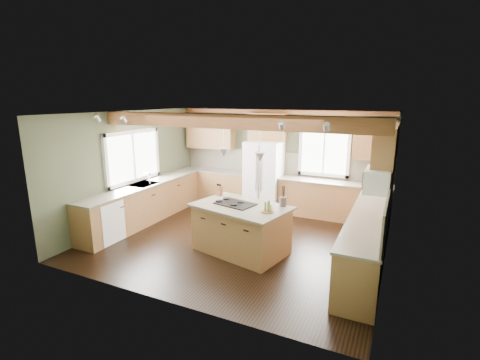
% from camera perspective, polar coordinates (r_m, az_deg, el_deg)
% --- Properties ---
extents(floor, '(5.60, 5.60, 0.00)m').
position_cam_1_polar(floor, '(7.36, -0.12, -9.73)').
color(floor, black).
rests_on(floor, ground).
extents(ceiling, '(5.60, 5.60, 0.00)m').
position_cam_1_polar(ceiling, '(6.78, -0.14, 10.94)').
color(ceiling, silver).
rests_on(ceiling, wall_back).
extents(wall_back, '(5.60, 0.00, 5.60)m').
position_cam_1_polar(wall_back, '(9.23, 6.57, 3.38)').
color(wall_back, '#495038').
rests_on(wall_back, ground).
extents(wall_left, '(0.00, 5.00, 5.00)m').
position_cam_1_polar(wall_left, '(8.51, -17.41, 2.01)').
color(wall_left, '#495038').
rests_on(wall_left, ground).
extents(wall_right, '(0.00, 5.00, 5.00)m').
position_cam_1_polar(wall_right, '(6.31, 23.49, -2.32)').
color(wall_right, '#495038').
rests_on(wall_right, ground).
extents(ceiling_beam, '(5.55, 0.26, 0.26)m').
position_cam_1_polar(ceiling_beam, '(6.34, -2.08, 9.59)').
color(ceiling_beam, '#562B18').
rests_on(ceiling_beam, ceiling).
extents(soffit_trim, '(5.55, 0.20, 0.10)m').
position_cam_1_polar(soffit_trim, '(9.00, 6.58, 11.07)').
color(soffit_trim, '#562B18').
rests_on(soffit_trim, ceiling).
extents(backsplash_back, '(5.58, 0.03, 0.58)m').
position_cam_1_polar(backsplash_back, '(9.23, 6.53, 2.81)').
color(backsplash_back, brown).
rests_on(backsplash_back, wall_back).
extents(backsplash_right, '(0.03, 3.70, 0.58)m').
position_cam_1_polar(backsplash_right, '(6.39, 23.30, -2.97)').
color(backsplash_right, brown).
rests_on(backsplash_right, wall_right).
extents(base_cab_back_left, '(2.02, 0.60, 0.88)m').
position_cam_1_polar(base_cab_back_left, '(9.86, -4.02, -1.04)').
color(base_cab_back_left, brown).
rests_on(base_cab_back_left, floor).
extents(counter_back_left, '(2.06, 0.64, 0.04)m').
position_cam_1_polar(counter_back_left, '(9.75, -4.07, 1.58)').
color(counter_back_left, '#484134').
rests_on(counter_back_left, base_cab_back_left).
extents(base_cab_back_right, '(2.62, 0.60, 0.88)m').
position_cam_1_polar(base_cab_back_right, '(8.78, 15.03, -3.29)').
color(base_cab_back_right, brown).
rests_on(base_cab_back_right, floor).
extents(counter_back_right, '(2.66, 0.64, 0.04)m').
position_cam_1_polar(counter_back_right, '(8.66, 15.21, -0.37)').
color(counter_back_right, '#484134').
rests_on(counter_back_right, base_cab_back_right).
extents(base_cab_left, '(0.60, 3.70, 0.88)m').
position_cam_1_polar(base_cab_left, '(8.56, -15.30, -3.74)').
color(base_cab_left, brown).
rests_on(base_cab_left, floor).
extents(counter_left, '(0.64, 3.74, 0.04)m').
position_cam_1_polar(counter_left, '(8.44, -15.49, -0.75)').
color(counter_left, '#484134').
rests_on(counter_left, base_cab_left).
extents(base_cab_right, '(0.60, 3.70, 0.88)m').
position_cam_1_polar(base_cab_right, '(6.64, 20.21, -9.12)').
color(base_cab_right, brown).
rests_on(base_cab_right, floor).
extents(counter_right, '(0.64, 3.74, 0.04)m').
position_cam_1_polar(counter_right, '(6.49, 20.53, -5.35)').
color(counter_right, '#484134').
rests_on(counter_right, base_cab_right).
extents(upper_cab_back_left, '(1.40, 0.35, 0.90)m').
position_cam_1_polar(upper_cab_back_left, '(9.80, -4.84, 7.83)').
color(upper_cab_back_left, brown).
rests_on(upper_cab_back_left, wall_back).
extents(upper_cab_over_fridge, '(0.96, 0.35, 0.70)m').
position_cam_1_polar(upper_cab_over_fridge, '(9.06, 4.54, 8.66)').
color(upper_cab_over_fridge, brown).
rests_on(upper_cab_over_fridge, wall_back).
extents(upper_cab_right, '(0.35, 2.20, 0.90)m').
position_cam_1_polar(upper_cab_right, '(7.08, 22.87, 4.72)').
color(upper_cab_right, brown).
rests_on(upper_cab_right, wall_right).
extents(upper_cab_back_corner, '(0.90, 0.35, 0.90)m').
position_cam_1_polar(upper_cab_back_corner, '(8.51, 21.19, 6.15)').
color(upper_cab_back_corner, brown).
rests_on(upper_cab_back_corner, wall_back).
extents(window_left, '(0.04, 1.60, 1.05)m').
position_cam_1_polar(window_left, '(8.49, -17.20, 3.71)').
color(window_left, white).
rests_on(window_left, wall_left).
extents(window_back, '(1.10, 0.04, 1.00)m').
position_cam_1_polar(window_back, '(8.87, 13.64, 4.32)').
color(window_back, white).
rests_on(window_back, wall_back).
extents(sink, '(0.50, 0.65, 0.03)m').
position_cam_1_polar(sink, '(8.44, -15.49, -0.71)').
color(sink, '#262628').
rests_on(sink, counter_left).
extents(faucet, '(0.02, 0.02, 0.28)m').
position_cam_1_polar(faucet, '(8.29, -14.61, 0.12)').
color(faucet, '#B2B2B7').
rests_on(faucet, sink).
extents(dishwasher, '(0.60, 0.60, 0.84)m').
position_cam_1_polar(dishwasher, '(7.67, -21.55, -6.29)').
color(dishwasher, white).
rests_on(dishwasher, floor).
extents(oven, '(0.60, 0.72, 0.84)m').
position_cam_1_polar(oven, '(5.46, 18.71, -14.12)').
color(oven, white).
rests_on(oven, floor).
extents(microwave, '(0.40, 0.70, 0.38)m').
position_cam_1_polar(microwave, '(6.22, 21.66, -0.01)').
color(microwave, white).
rests_on(microwave, wall_right).
extents(pendant_left, '(0.18, 0.18, 0.16)m').
position_cam_1_polar(pendant_left, '(6.55, -2.69, 4.51)').
color(pendant_left, '#B2B2B7').
rests_on(pendant_left, ceiling).
extents(pendant_right, '(0.18, 0.18, 0.16)m').
position_cam_1_polar(pendant_right, '(6.05, 3.25, 3.76)').
color(pendant_right, '#B2B2B7').
rests_on(pendant_right, ceiling).
extents(refrigerator, '(0.90, 0.74, 1.80)m').
position_cam_1_polar(refrigerator, '(9.06, 3.93, 0.66)').
color(refrigerator, white).
rests_on(refrigerator, floor).
extents(island, '(1.83, 1.35, 0.88)m').
position_cam_1_polar(island, '(6.67, 0.16, -8.14)').
color(island, brown).
rests_on(island, floor).
extents(island_top, '(1.96, 1.48, 0.04)m').
position_cam_1_polar(island_top, '(6.52, 0.16, -4.38)').
color(island_top, '#484134').
rests_on(island_top, island).
extents(cooktop, '(0.80, 0.62, 0.02)m').
position_cam_1_polar(cooktop, '(6.59, -0.79, -3.91)').
color(cooktop, black).
rests_on(cooktop, island_top).
extents(knife_block, '(0.14, 0.12, 0.20)m').
position_cam_1_polar(knife_block, '(7.16, -3.46, -1.77)').
color(knife_block, brown).
rests_on(knife_block, island_top).
extents(utensil_crock, '(0.14, 0.14, 0.17)m').
position_cam_1_polar(utensil_crock, '(6.51, 7.05, -3.52)').
color(utensil_crock, '#3D3531').
rests_on(utensil_crock, island_top).
extents(bottle_tray, '(0.30, 0.30, 0.20)m').
position_cam_1_polar(bottle_tray, '(6.14, 4.49, -4.37)').
color(bottle_tray, brown).
rests_on(bottle_tray, island_top).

